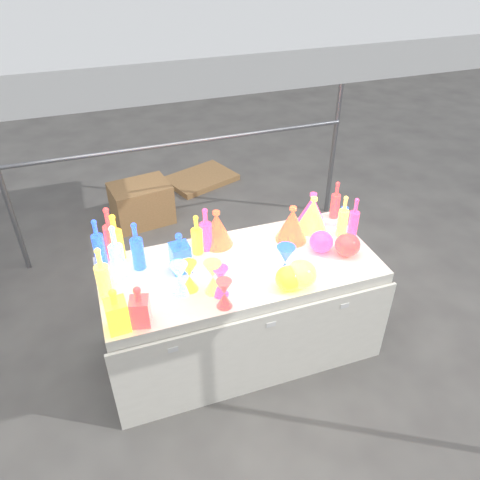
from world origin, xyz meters
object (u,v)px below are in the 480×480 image
object	(u,v)px
cardboard_box_closed	(142,203)
decanter_0	(116,309)
lampshade_0	(217,228)
display_table	(240,308)
bottle_0	(116,237)
hourglass_0	(224,294)
globe_0	(289,279)

from	to	relation	value
cardboard_box_closed	decanter_0	distance (m)	2.39
lampshade_0	display_table	bearing A→B (deg)	-90.27
bottle_0	hourglass_0	world-z (taller)	bottle_0
bottle_0	hourglass_0	xyz separation A→B (m)	(0.52, -0.67, -0.08)
decanter_0	globe_0	bearing A→B (deg)	-2.60
hourglass_0	lampshade_0	bearing A→B (deg)	77.02
bottle_0	hourglass_0	bearing A→B (deg)	-52.13
hourglass_0	globe_0	xyz separation A→B (m)	(0.42, 0.03, -0.03)
lampshade_0	cardboard_box_closed	bearing A→B (deg)	87.09
display_table	decanter_0	bearing A→B (deg)	-159.56
decanter_0	bottle_0	bearing A→B (deg)	79.86
display_table	lampshade_0	distance (m)	0.59
bottle_0	decanter_0	distance (m)	0.65
display_table	cardboard_box_closed	bearing A→B (deg)	101.30
display_table	lampshade_0	size ratio (longest dim) A/B	7.07
decanter_0	lampshade_0	bearing A→B (deg)	35.58
display_table	cardboard_box_closed	distance (m)	1.99
globe_0	lampshade_0	distance (m)	0.65
display_table	decanter_0	size ratio (longest dim) A/B	6.59
bottle_0	lampshade_0	world-z (taller)	bottle_0
decanter_0	cardboard_box_closed	bearing A→B (deg)	76.33
decanter_0	lampshade_0	distance (m)	0.95
bottle_0	lampshade_0	distance (m)	0.66
display_table	hourglass_0	xyz separation A→B (m)	(-0.21, -0.32, 0.47)
display_table	hourglass_0	world-z (taller)	hourglass_0
cardboard_box_closed	display_table	bearing A→B (deg)	-87.32
hourglass_0	lampshade_0	size ratio (longest dim) A/B	0.72
bottle_0	lampshade_0	xyz separation A→B (m)	(0.66, -0.06, -0.04)
cardboard_box_closed	hourglass_0	size ratio (longest dim) A/B	3.06
decanter_0	globe_0	size ratio (longest dim) A/B	1.69
display_table	hourglass_0	size ratio (longest dim) A/B	9.83
cardboard_box_closed	lampshade_0	size ratio (longest dim) A/B	2.20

